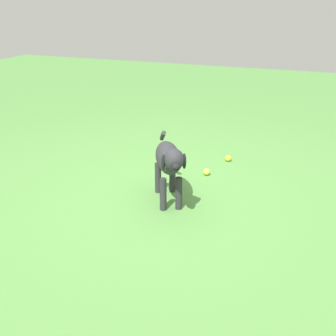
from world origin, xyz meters
TOP-DOWN VIEW (x-y plane):
  - ground at (0.00, 0.00)m, footprint 14.00×14.00m
  - dog at (-0.01, -0.02)m, footprint 0.46×0.74m
  - tennis_ball_0 at (-0.25, -1.09)m, footprint 0.07×0.07m
  - tennis_ball_1 at (-0.14, -0.67)m, footprint 0.07×0.07m

SIDE VIEW (x-z plane):
  - ground at x=0.00m, z-range 0.00..0.00m
  - tennis_ball_0 at x=-0.25m, z-range 0.00..0.07m
  - tennis_ball_1 at x=-0.14m, z-range 0.00..0.07m
  - dog at x=-0.01m, z-range 0.09..0.65m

